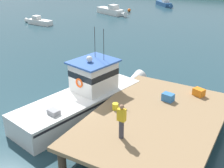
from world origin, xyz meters
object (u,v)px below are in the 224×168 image
Objects in this scene: main_fishing_boat at (86,96)px; moored_boat_outer_mooring at (112,11)px; mooring_buoy_channel_marker at (129,10)px; crate_single_by_cleat at (199,92)px; bait_bucket at (115,106)px; crate_stack_near_edge at (168,97)px; deckhand_by_the_boat at (121,121)px; moored_boat_far_left at (38,21)px; moored_boat_near_channel at (164,4)px.

moored_boat_outer_mooring is (-13.25, 26.21, -0.51)m from main_fishing_boat.
moored_boat_outer_mooring reaches higher than mooring_buoy_channel_marker.
bait_bucket is at bearing -131.65° from crate_single_by_cleat.
main_fishing_boat is 2.56m from bait_bucket.
deckhand_by_the_boat is at bearing -97.46° from crate_stack_near_edge.
bait_bucket is 26.57m from moored_boat_far_left.
moored_boat_outer_mooring is at bearing 120.01° from bait_bucket.
main_fishing_boat is 2.47× the size of moored_boat_near_channel.
mooring_buoy_channel_marker is at bearing 120.32° from crate_stack_near_edge.
main_fishing_boat is at bearing -76.34° from moored_boat_near_channel.
deckhand_by_the_boat is (1.45, -2.08, 0.69)m from bait_bucket.
bait_bucket is 2.63m from deckhand_by_the_boat.
moored_boat_outer_mooring is at bearing 125.45° from crate_stack_near_edge.
moored_boat_near_channel is 8.29m from mooring_buoy_channel_marker.
moored_boat_far_left is (-18.25, 15.86, -0.64)m from main_fishing_boat.
moored_boat_outer_mooring is (-18.94, 23.33, -0.91)m from crate_single_by_cleat.
moored_boat_outer_mooring is 3.32m from mooring_buoy_channel_marker.
main_fishing_boat is 6.39m from crate_single_by_cleat.
mooring_buoy_channel_marker is at bearing 115.34° from bait_bucket.
crate_single_by_cleat is 1.17× the size of mooring_buoy_channel_marker.
main_fishing_boat is at bearing -153.25° from crate_single_by_cleat.
mooring_buoy_channel_marker is (-17.55, 26.33, -1.15)m from crate_single_by_cleat.
crate_stack_near_edge reaches higher than crate_single_by_cleat.
mooring_buoy_channel_marker is (-16.26, 27.79, -1.16)m from crate_stack_near_edge.
crate_stack_near_edge is 30.45m from moored_boat_outer_mooring.
moored_boat_outer_mooring is at bearing 129.07° from crate_single_by_cleat.
deckhand_by_the_boat reaches higher than bait_bucket.
main_fishing_boat is 29.37m from moored_boat_outer_mooring.
crate_single_by_cleat is 0.10× the size of moored_boat_outer_mooring.
deckhand_by_the_boat reaches higher than mooring_buoy_channel_marker.
bait_bucket is at bearing -73.27° from moored_boat_near_channel.
moored_boat_far_left is (-20.63, 16.71, -1.01)m from bait_bucket.
main_fishing_boat is 1.74× the size of moored_boat_outer_mooring.
main_fishing_boat is 29.30× the size of bait_bucket.
moored_boat_far_left is 8.15× the size of mooring_buoy_channel_marker.
moored_boat_far_left is (-23.94, 12.99, -1.04)m from crate_single_by_cleat.
crate_single_by_cleat reaches higher than moored_boat_outer_mooring.
moored_boat_outer_mooring reaches higher than moored_boat_near_channel.
bait_bucket is 31.26m from moored_boat_outer_mooring.
crate_single_by_cleat reaches higher than bait_bucket.
bait_bucket is at bearing -59.99° from moored_boat_outer_mooring.
deckhand_by_the_boat is at bearing -63.98° from mooring_buoy_channel_marker.
deckhand_by_the_boat is 0.39× the size of moored_boat_far_left.
crate_single_by_cleat is 1.00× the size of crate_stack_near_edge.
deckhand_by_the_boat reaches higher than moored_boat_outer_mooring.
crate_stack_near_edge is at bearing 82.54° from deckhand_by_the_boat.
crate_stack_near_edge reaches higher than moored_boat_near_channel.
moored_boat_near_channel reaches higher than moored_boat_far_left.
deckhand_by_the_boat is 29.04m from moored_boat_far_left.
bait_bucket reaches higher than moored_boat_outer_mooring.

